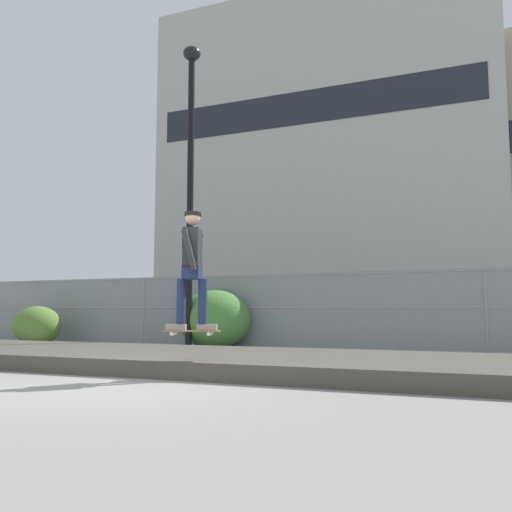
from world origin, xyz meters
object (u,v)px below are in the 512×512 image
object	(u,v)px
parked_car_mid	(473,315)
shrub_left	(37,326)
shrub_center	(214,319)
skater	(192,262)
street_lamp	(191,160)
skateboard	(192,331)
parked_car_near	(253,314)

from	to	relation	value
parked_car_mid	shrub_left	world-z (taller)	parked_car_mid
shrub_left	shrub_center	xyz separation A→B (m)	(5.13, 0.61, 0.19)
parked_car_mid	shrub_center	bearing A→B (deg)	-148.08
shrub_left	shrub_center	bearing A→B (deg)	6.82
skater	street_lamp	xyz separation A→B (m)	(-2.75, 4.77, 3.01)
skateboard	shrub_center	distance (m)	5.96
skateboard	shrub_left	world-z (taller)	shrub_left
street_lamp	parked_car_near	bearing A→B (deg)	93.26
skateboard	parked_car_mid	distance (m)	9.80
parked_car_mid	parked_car_near	bearing A→B (deg)	178.39
skater	shrub_left	bearing A→B (deg)	147.29
street_lamp	shrub_left	size ratio (longest dim) A/B	5.46
skater	shrub_center	size ratio (longest dim) A/B	0.90
skater	shrub_left	xyz separation A→B (m)	(-7.54, 4.84, -1.09)
street_lamp	shrub_left	bearing A→B (deg)	179.12
shrub_center	parked_car_mid	bearing A→B (deg)	31.92
parked_car_mid	shrub_left	xyz separation A→B (m)	(-11.05, -4.30, -0.30)
parked_car_near	parked_car_mid	xyz separation A→B (m)	(6.53, -0.18, 0.00)
shrub_center	parked_car_near	bearing A→B (deg)	98.86
skateboard	parked_car_near	xyz separation A→B (m)	(-3.01, 9.33, 0.18)
skater	street_lamp	size ratio (longest dim) A/B	0.22
street_lamp	parked_car_near	xyz separation A→B (m)	(-0.26, 4.56, -3.81)
skateboard	skater	xyz separation A→B (m)	(0.00, 0.00, 0.97)
street_lamp	shrub_left	xyz separation A→B (m)	(-4.78, 0.07, -4.11)
street_lamp	parked_car_mid	xyz separation A→B (m)	(6.27, 4.38, -3.81)
street_lamp	shrub_center	world-z (taller)	street_lamp
street_lamp	parked_car_near	size ratio (longest dim) A/B	1.69
skater	parked_car_near	size ratio (longest dim) A/B	0.38
skateboard	parked_car_mid	size ratio (longest dim) A/B	0.18
skateboard	parked_car_near	size ratio (longest dim) A/B	0.18
street_lamp	shrub_left	distance (m)	6.30
parked_car_near	parked_car_mid	distance (m)	6.53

